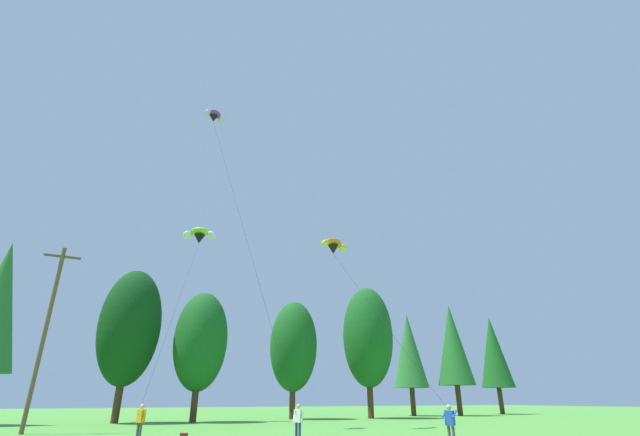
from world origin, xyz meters
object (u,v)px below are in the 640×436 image
object	(u,v)px
kite_flyer_near	(141,419)
parafoil_kite_far_orange	(334,246)
kite_flyer_mid	(298,419)
parafoil_kite_high_lime_white	(199,235)
utility_pole	(46,330)
parafoil_kite_mid_purple	(214,116)
kite_flyer_far	(450,421)

from	to	relation	value
kite_flyer_near	parafoil_kite_far_orange	bearing A→B (deg)	18.66
kite_flyer_mid	parafoil_kite_high_lime_white	distance (m)	27.97
kite_flyer_near	utility_pole	bearing A→B (deg)	124.86
kite_flyer_near	parafoil_kite_mid_purple	distance (m)	25.86
kite_flyer_mid	parafoil_kite_far_orange	bearing A→B (deg)	50.84
parafoil_kite_mid_purple	utility_pole	bearing A→B (deg)	-178.70
parafoil_kite_mid_purple	parafoil_kite_far_orange	bearing A→B (deg)	-21.09
utility_pole	parafoil_kite_high_lime_white	bearing A→B (deg)	45.59
kite_flyer_near	parafoil_kite_high_lime_white	bearing A→B (deg)	74.88
kite_flyer_far	utility_pole	bearing A→B (deg)	136.64
utility_pole	kite_flyer_far	xyz separation A→B (m)	(17.65, -16.66, -4.99)
kite_flyer_far	parafoil_kite_high_lime_white	xyz separation A→B (m)	(-6.84, 27.69, 16.79)
kite_flyer_near	kite_flyer_mid	world-z (taller)	same
kite_flyer_near	kite_flyer_far	distance (m)	14.75
parafoil_kite_mid_purple	kite_flyer_mid	bearing A→B (deg)	-72.25
parafoil_kite_high_lime_white	parafoil_kite_mid_purple	size ratio (longest dim) A/B	0.83
kite_flyer_near	parafoil_kite_far_orange	world-z (taller)	parafoil_kite_far_orange
kite_flyer_far	parafoil_kite_far_orange	xyz separation A→B (m)	(1.28, 13.06, 12.36)
kite_flyer_far	kite_flyer_mid	bearing A→B (deg)	132.40
parafoil_kite_high_lime_white	parafoil_kite_mid_purple	xyz separation A→B (m)	(-1.77, -10.82, 7.45)
kite_flyer_mid	parafoil_kite_mid_purple	size ratio (longest dim) A/B	0.07
kite_flyer_far	parafoil_kite_high_lime_white	bearing A→B (deg)	103.88
kite_flyer_mid	parafoil_kite_far_orange	xyz separation A→B (m)	(6.22, 7.64, 12.37)
kite_flyer_near	parafoil_kite_high_lime_white	size ratio (longest dim) A/B	0.08
utility_pole	kite_flyer_near	xyz separation A→B (m)	(5.64, -8.09, -5.00)
parafoil_kite_mid_purple	kite_flyer_far	bearing A→B (deg)	-62.95
utility_pole	parafoil_kite_high_lime_white	distance (m)	19.43
kite_flyer_far	parafoil_kite_mid_purple	bearing A→B (deg)	117.05
utility_pole	parafoil_kite_far_orange	world-z (taller)	parafoil_kite_far_orange
kite_flyer_near	kite_flyer_mid	distance (m)	7.74
kite_flyer_mid	kite_flyer_far	size ratio (longest dim) A/B	1.00
parafoil_kite_mid_purple	parafoil_kite_far_orange	xyz separation A→B (m)	(9.89, -3.81, -11.89)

